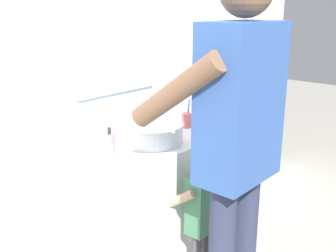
# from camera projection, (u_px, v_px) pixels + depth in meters

# --- Properties ---
(back_wall) EXTENTS (4.40, 0.10, 2.70)m
(back_wall) POSITION_uv_depth(u_px,v_px,m) (111.00, 50.00, 2.49)
(back_wall) COLOR silver
(back_wall) RESTS_ON ground
(vanity_cabinet) EXTENTS (1.16, 0.54, 0.83)m
(vanity_cabinet) POSITION_uv_depth(u_px,v_px,m) (150.00, 204.00, 2.55)
(vanity_cabinet) COLOR white
(vanity_cabinet) RESTS_ON ground
(sink_basin) EXTENTS (0.37, 0.37, 0.11)m
(sink_basin) POSITION_uv_depth(u_px,v_px,m) (152.00, 133.00, 2.41)
(sink_basin) COLOR white
(sink_basin) RESTS_ON vanity_cabinet
(faucet) EXTENTS (0.18, 0.14, 0.18)m
(faucet) POSITION_uv_depth(u_px,v_px,m) (126.00, 122.00, 2.54)
(faucet) COLOR #B7BABF
(faucet) RESTS_ON vanity_cabinet
(toothbrush_cup) EXTENTS (0.07, 0.07, 0.21)m
(toothbrush_cup) POSITION_uv_depth(u_px,v_px,m) (186.00, 119.00, 2.70)
(toothbrush_cup) COLOR #D86666
(toothbrush_cup) RESTS_ON vanity_cabinet
(soap_bottle) EXTENTS (0.06, 0.06, 0.16)m
(soap_bottle) POSITION_uv_depth(u_px,v_px,m) (110.00, 145.00, 2.16)
(soap_bottle) COLOR #B27FC6
(soap_bottle) RESTS_ON vanity_cabinet
(child_toddler) EXTENTS (0.26, 0.26, 0.85)m
(child_toddler) POSITION_uv_depth(u_px,v_px,m) (202.00, 211.00, 2.27)
(child_toddler) COLOR #47474C
(child_toddler) RESTS_ON ground
(adult_parent) EXTENTS (0.55, 0.58, 1.79)m
(adult_parent) POSITION_uv_depth(u_px,v_px,m) (236.00, 127.00, 1.87)
(adult_parent) COLOR #2D334C
(adult_parent) RESTS_ON ground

